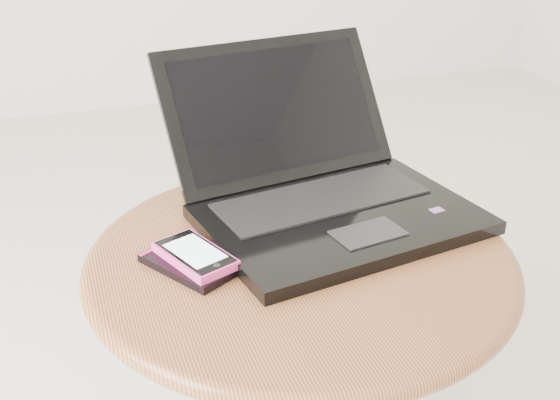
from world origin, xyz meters
name	(u,v)px	position (x,y,z in m)	size (l,w,h in m)	color
table	(300,311)	(0.07, -0.10, 0.36)	(0.58, 0.58, 0.46)	#4C2612
laptop	(321,185)	(0.14, 0.01, 0.50)	(0.43, 0.45, 0.22)	black
phone_black	(188,264)	(-0.08, -0.10, 0.47)	(0.12, 0.14, 0.01)	black
phone_pink	(195,255)	(-0.07, -0.10, 0.48)	(0.10, 0.13, 0.01)	#EA3B93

